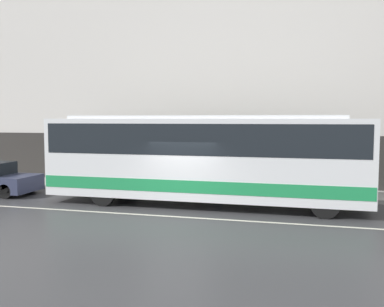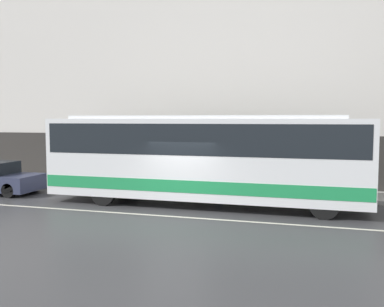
% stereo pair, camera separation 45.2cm
% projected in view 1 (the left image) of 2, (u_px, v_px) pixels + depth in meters
% --- Properties ---
extents(ground_plane, '(60.00, 60.00, 0.00)m').
position_uv_depth(ground_plane, '(175.00, 217.00, 14.54)').
color(ground_plane, '#38383A').
extents(sidewalk, '(60.00, 2.43, 0.17)m').
position_uv_depth(sidewalk, '(208.00, 190.00, 19.56)').
color(sidewalk, '#A09E99').
rests_on(sidewalk, ground_plane).
extents(building_facade, '(60.00, 0.35, 10.27)m').
position_uv_depth(building_facade, '(215.00, 85.00, 20.47)').
color(building_facade, silver).
rests_on(building_facade, ground_plane).
extents(lane_stripe, '(54.00, 0.14, 0.01)m').
position_uv_depth(lane_stripe, '(175.00, 217.00, 14.54)').
color(lane_stripe, beige).
rests_on(lane_stripe, ground_plane).
extents(transit_bus, '(12.13, 2.60, 3.45)m').
position_uv_depth(transit_bus, '(203.00, 155.00, 16.37)').
color(transit_bus, white).
rests_on(transit_bus, ground_plane).
extents(pedestrian_waiting, '(0.36, 0.36, 1.66)m').
position_uv_depth(pedestrian_waiting, '(217.00, 171.00, 19.52)').
color(pedestrian_waiting, navy).
rests_on(pedestrian_waiting, sidewalk).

